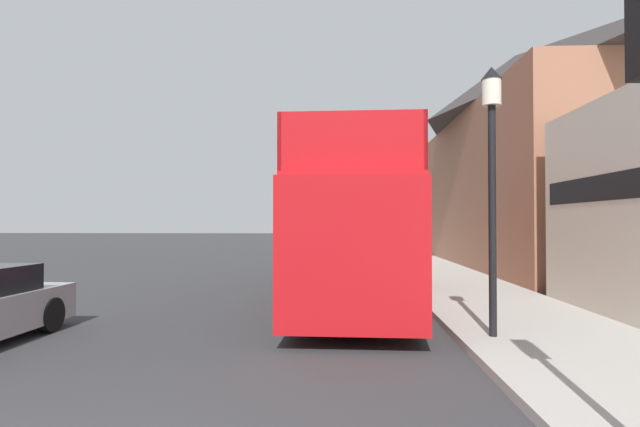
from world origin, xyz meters
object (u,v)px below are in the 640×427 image
(parked_car_ahead_of_bus, at_px, (362,255))
(lamp_post_second, at_px, (421,189))
(lamp_post_nearest, at_px, (492,149))
(tour_bus, at_px, (354,233))

(parked_car_ahead_of_bus, bearing_deg, lamp_post_second, -68.35)
(lamp_post_nearest, bearing_deg, parked_car_ahead_of_bus, 97.99)
(parked_car_ahead_of_bus, xyz_separation_m, lamp_post_nearest, (1.74, -12.37, 2.62))
(tour_bus, height_order, parked_car_ahead_of_bus, tour_bus)
(parked_car_ahead_of_bus, height_order, lamp_post_nearest, lamp_post_nearest)
(tour_bus, height_order, lamp_post_nearest, lamp_post_nearest)
(lamp_post_nearest, height_order, lamp_post_second, lamp_post_nearest)
(lamp_post_nearest, bearing_deg, tour_bus, 118.02)
(parked_car_ahead_of_bus, bearing_deg, lamp_post_nearest, -80.93)
(parked_car_ahead_of_bus, distance_m, lamp_post_nearest, 12.76)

